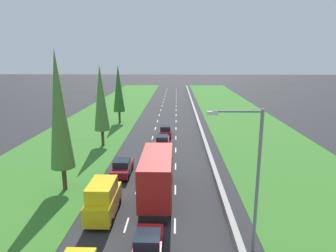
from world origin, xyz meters
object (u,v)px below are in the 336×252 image
at_px(maroon_hatchback_centre_lane, 166,131).
at_px(yellow_van_left_lane, 103,199).
at_px(red_hatchback_centre_lane, 148,245).
at_px(red_box_truck_centre_lane, 157,174).
at_px(poplar_tree_third, 101,98).
at_px(silver_sedan_centre_lane, 162,156).
at_px(street_light_mast, 252,172).
at_px(maroon_sedan_left_lane, 122,167).
at_px(poplar_tree_second, 59,110).
at_px(red_sedan_centre_lane, 162,141).
at_px(poplar_tree_fourth, 119,89).

height_order(maroon_hatchback_centre_lane, yellow_van_left_lane, yellow_van_left_lane).
bearing_deg(red_hatchback_centre_lane, maroon_hatchback_centre_lane, 89.94).
relative_size(red_box_truck_centre_lane, yellow_van_left_lane, 1.92).
height_order(maroon_hatchback_centre_lane, poplar_tree_third, poplar_tree_third).
height_order(silver_sedan_centre_lane, street_light_mast, street_light_mast).
bearing_deg(maroon_hatchback_centre_lane, red_hatchback_centre_lane, -90.06).
relative_size(red_hatchback_centre_lane, maroon_sedan_left_lane, 0.87).
distance_m(yellow_van_left_lane, street_light_mast, 11.38).
xyz_separation_m(yellow_van_left_lane, street_light_mast, (9.96, -3.95, 3.83)).
bearing_deg(poplar_tree_second, red_hatchback_centre_lane, -47.78).
xyz_separation_m(red_box_truck_centre_lane, yellow_van_left_lane, (-3.91, -3.05, -0.78)).
relative_size(red_sedan_centre_lane, yellow_van_left_lane, 0.92).
bearing_deg(red_sedan_centre_lane, red_hatchback_centre_lane, -89.52).
bearing_deg(red_hatchback_centre_lane, poplar_tree_fourth, 103.02).
distance_m(red_sedan_centre_lane, maroon_sedan_left_lane, 10.37).
xyz_separation_m(red_hatchback_centre_lane, maroon_sedan_left_lane, (-3.87, 13.06, -0.02)).
xyz_separation_m(maroon_hatchback_centre_lane, poplar_tree_fourth, (-8.73, 9.37, 5.44)).
distance_m(red_hatchback_centre_lane, poplar_tree_second, 14.16).
relative_size(silver_sedan_centre_lane, poplar_tree_second, 0.36).
distance_m(poplar_tree_second, street_light_mast, 16.99).
distance_m(red_sedan_centre_lane, maroon_hatchback_centre_lane, 5.49).
xyz_separation_m(maroon_sedan_left_lane, poplar_tree_second, (-4.58, -3.75, 6.53)).
xyz_separation_m(red_box_truck_centre_lane, poplar_tree_third, (-8.42, 15.48, 4.33)).
xyz_separation_m(poplar_tree_third, street_light_mast, (14.47, -22.48, -1.28)).
distance_m(poplar_tree_third, street_light_mast, 26.77).
xyz_separation_m(red_hatchback_centre_lane, red_box_truck_centre_lane, (0.09, 7.85, 1.35)).
distance_m(maroon_hatchback_centre_lane, poplar_tree_fourth, 13.91).
bearing_deg(yellow_van_left_lane, poplar_tree_second, 135.71).
height_order(red_sedan_centre_lane, maroon_sedan_left_lane, same).
distance_m(silver_sedan_centre_lane, yellow_van_left_lane, 12.62).
distance_m(maroon_sedan_left_lane, street_light_mast, 16.39).
xyz_separation_m(maroon_sedan_left_lane, poplar_tree_fourth, (-4.83, 24.55, 5.46)).
bearing_deg(maroon_sedan_left_lane, silver_sedan_centre_lane, 43.48).
bearing_deg(poplar_tree_third, maroon_hatchback_centre_lane, 30.42).
bearing_deg(maroon_sedan_left_lane, red_sedan_centre_lane, 69.23).
height_order(poplar_tree_third, street_light_mast, poplar_tree_third).
bearing_deg(maroon_sedan_left_lane, yellow_van_left_lane, -89.70).
height_order(red_sedan_centre_lane, street_light_mast, street_light_mast).
xyz_separation_m(red_hatchback_centre_lane, street_light_mast, (6.14, 0.85, 4.40)).
height_order(red_box_truck_centre_lane, poplar_tree_second, poplar_tree_second).
height_order(yellow_van_left_lane, maroon_sedan_left_lane, yellow_van_left_lane).
relative_size(red_box_truck_centre_lane, street_light_mast, 1.04).
bearing_deg(red_sedan_centre_lane, poplar_tree_second, -121.56).
xyz_separation_m(red_box_truck_centre_lane, poplar_tree_second, (-8.53, 1.46, 5.16)).
distance_m(maroon_hatchback_centre_lane, street_light_mast, 28.41).
height_order(maroon_sedan_left_lane, poplar_tree_fourth, poplar_tree_fourth).
relative_size(maroon_sedan_left_lane, street_light_mast, 0.50).
height_order(red_hatchback_centre_lane, red_sedan_centre_lane, red_hatchback_centre_lane).
relative_size(maroon_hatchback_centre_lane, poplar_tree_fourth, 0.37).
height_order(poplar_tree_second, poplar_tree_third, poplar_tree_second).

